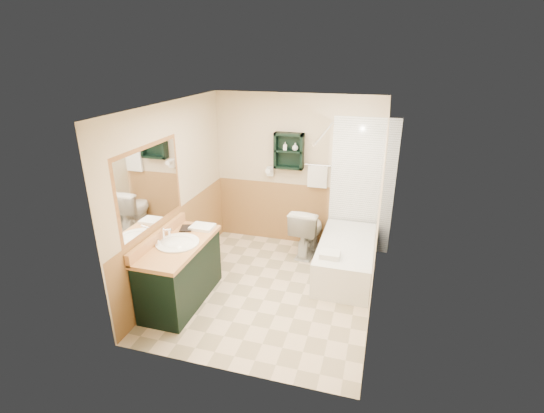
{
  "coord_description": "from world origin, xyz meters",
  "views": [
    {
      "loc": [
        1.27,
        -4.3,
        2.98
      ],
      "look_at": [
        -0.02,
        0.2,
        1.11
      ],
      "focal_mm": 26.0,
      "sensor_mm": 36.0,
      "label": 1
    }
  ],
  "objects": [
    {
      "name": "floor",
      "position": [
        0.0,
        0.0,
        0.0
      ],
      "size": [
        3.0,
        3.0,
        0.0
      ],
      "primitive_type": "plane",
      "color": "beige",
      "rests_on": "ground"
    },
    {
      "name": "back_wall",
      "position": [
        0.0,
        1.52,
        1.2
      ],
      "size": [
        2.6,
        0.04,
        2.4
      ],
      "primitive_type": "cube",
      "color": "beige",
      "rests_on": "ground"
    },
    {
      "name": "left_wall",
      "position": [
        -1.32,
        0.0,
        1.2
      ],
      "size": [
        0.04,
        3.0,
        2.4
      ],
      "primitive_type": "cube",
      "color": "beige",
      "rests_on": "ground"
    },
    {
      "name": "right_wall",
      "position": [
        1.32,
        0.0,
        1.2
      ],
      "size": [
        0.04,
        3.0,
        2.4
      ],
      "primitive_type": "cube",
      "color": "beige",
      "rests_on": "ground"
    },
    {
      "name": "ceiling",
      "position": [
        0.0,
        0.0,
        2.42
      ],
      "size": [
        2.6,
        3.0,
        0.04
      ],
      "primitive_type": "cube",
      "color": "white",
      "rests_on": "back_wall"
    },
    {
      "name": "wainscot_left",
      "position": [
        -1.29,
        0.0,
        0.5
      ],
      "size": [
        2.98,
        2.98,
        1.0
      ],
      "primitive_type": null,
      "color": "#A87F44",
      "rests_on": "left_wall"
    },
    {
      "name": "wainscot_back",
      "position": [
        0.0,
        1.49,
        0.5
      ],
      "size": [
        2.58,
        2.58,
        1.0
      ],
      "primitive_type": null,
      "color": "#A87F44",
      "rests_on": "back_wall"
    },
    {
      "name": "mirror_frame",
      "position": [
        -1.27,
        -0.55,
        1.5
      ],
      "size": [
        1.3,
        1.3,
        1.0
      ],
      "primitive_type": null,
      "color": "olive",
      "rests_on": "left_wall"
    },
    {
      "name": "mirror_glass",
      "position": [
        -1.27,
        -0.55,
        1.5
      ],
      "size": [
        1.2,
        1.2,
        0.9
      ],
      "primitive_type": null,
      "color": "white",
      "rests_on": "left_wall"
    },
    {
      "name": "tile_right",
      "position": [
        1.28,
        0.75,
        1.05
      ],
      "size": [
        1.5,
        1.5,
        2.1
      ],
      "primitive_type": null,
      "color": "white",
      "rests_on": "right_wall"
    },
    {
      "name": "tile_back",
      "position": [
        1.03,
        1.48,
        1.05
      ],
      "size": [
        0.95,
        0.95,
        2.1
      ],
      "primitive_type": null,
      "color": "white",
      "rests_on": "back_wall"
    },
    {
      "name": "tile_accent",
      "position": [
        1.27,
        0.75,
        1.9
      ],
      "size": [
        1.5,
        1.5,
        0.1
      ],
      "primitive_type": null,
      "color": "#154B27",
      "rests_on": "right_wall"
    },
    {
      "name": "wall_shelf",
      "position": [
        -0.1,
        1.41,
        1.55
      ],
      "size": [
        0.45,
        0.15,
        0.55
      ],
      "primitive_type": "cube",
      "color": "black",
      "rests_on": "back_wall"
    },
    {
      "name": "hair_dryer",
      "position": [
        -0.4,
        1.43,
        1.2
      ],
      "size": [
        0.1,
        0.24,
        0.18
      ],
      "primitive_type": null,
      "color": "white",
      "rests_on": "back_wall"
    },
    {
      "name": "towel_bar",
      "position": [
        0.35,
        1.45,
        1.35
      ],
      "size": [
        0.4,
        0.06,
        0.4
      ],
      "primitive_type": null,
      "color": "silver",
      "rests_on": "back_wall"
    },
    {
      "name": "curtain_rod",
      "position": [
        0.53,
        0.75,
        2.0
      ],
      "size": [
        0.03,
        1.6,
        0.03
      ],
      "primitive_type": "cylinder",
      "rotation": [
        1.57,
        0.0,
        0.0
      ],
      "color": "silver",
      "rests_on": "back_wall"
    },
    {
      "name": "shower_curtain",
      "position": [
        0.53,
        0.92,
        1.15
      ],
      "size": [
        1.05,
        1.05,
        1.7
      ],
      "primitive_type": null,
      "color": "beige",
      "rests_on": "curtain_rod"
    },
    {
      "name": "vanity",
      "position": [
        -0.99,
        -0.54,
        0.4
      ],
      "size": [
        0.59,
        1.27,
        0.81
      ],
      "primitive_type": "cube",
      "color": "black",
      "rests_on": "ground"
    },
    {
      "name": "bathtub",
      "position": [
        0.93,
        0.68,
        0.25
      ],
      "size": [
        0.74,
        1.5,
        0.49
      ],
      "primitive_type": "cube",
      "color": "white",
      "rests_on": "ground"
    },
    {
      "name": "toilet",
      "position": [
        0.28,
        1.15,
        0.38
      ],
      "size": [
        0.49,
        0.81,
        0.76
      ],
      "primitive_type": "imported",
      "rotation": [
        0.0,
        0.0,
        3.07
      ],
      "color": "white",
      "rests_on": "ground"
    },
    {
      "name": "counter_towel",
      "position": [
        -0.89,
        -0.06,
        0.83
      ],
      "size": [
        0.3,
        0.23,
        0.04
      ],
      "primitive_type": "cube",
      "color": "silver",
      "rests_on": "vanity"
    },
    {
      "name": "vanity_book",
      "position": [
        -1.16,
        -0.16,
        0.91
      ],
      "size": [
        0.16,
        0.06,
        0.21
      ],
      "primitive_type": "imported",
      "rotation": [
        0.0,
        0.0,
        0.28
      ],
      "color": "black",
      "rests_on": "vanity"
    },
    {
      "name": "tub_towel",
      "position": [
        0.76,
        0.2,
        0.53
      ],
      "size": [
        0.25,
        0.21,
        0.07
      ],
      "primitive_type": "cube",
      "color": "silver",
      "rests_on": "bathtub"
    },
    {
      "name": "soap_bottle_a",
      "position": [
        -0.16,
        1.4,
        1.59
      ],
      "size": [
        0.07,
        0.13,
        0.06
      ],
      "primitive_type": "imported",
      "rotation": [
        0.0,
        0.0,
        0.15
      ],
      "color": "white",
      "rests_on": "wall_shelf"
    },
    {
      "name": "soap_bottle_b",
      "position": [
        -0.0,
        1.4,
        1.61
      ],
      "size": [
        0.11,
        0.13,
        0.09
      ],
      "primitive_type": "imported",
      "rotation": [
        0.0,
        0.0,
        -0.2
      ],
      "color": "white",
      "rests_on": "wall_shelf"
    }
  ]
}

